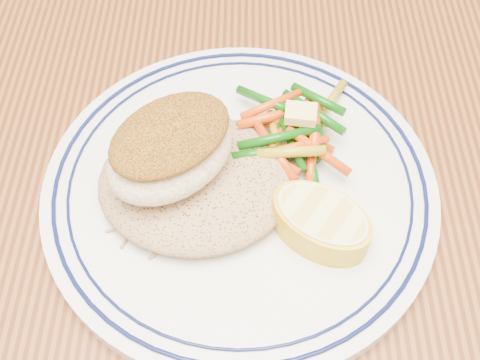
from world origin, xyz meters
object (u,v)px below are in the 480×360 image
Objects in this scene: plate at (240,188)px; fish_fillet at (171,149)px; vegetable_pile at (292,132)px; dining_table at (191,276)px; lemon_wedge at (321,222)px; rice_pilaf at (196,179)px.

fish_fillet is (-0.05, -0.00, 0.05)m from plate.
plate is 2.64× the size of vegetable_pile.
plate reaches higher than dining_table.
dining_table is 0.16m from vegetable_pile.
vegetable_pile is at bearing 35.00° from dining_table.
vegetable_pile reaches higher than dining_table.
dining_table is 0.16m from lemon_wedge.
plate is 0.04m from rice_pilaf.
vegetable_pile is (0.08, 0.04, -0.03)m from fish_fillet.
rice_pilaf is at bearing -9.52° from fish_fillet.
rice_pilaf is 0.03m from fish_fillet.
rice_pilaf is at bearing -148.43° from vegetable_pile.
lemon_wedge is at bearing -20.70° from fish_fillet.
plate is at bearing 24.11° from dining_table.
dining_table is 13.13× the size of fish_fillet.
dining_table is 0.13m from rice_pilaf.
vegetable_pile is 1.21× the size of lemon_wedge.
dining_table is 5.24× the size of plate.
rice_pilaf is 0.08m from vegetable_pile.
dining_table is 10.80× the size of rice_pilaf.
rice_pilaf is at bearing 50.83° from dining_table.
fish_fillet is 1.28× the size of lemon_wedge.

